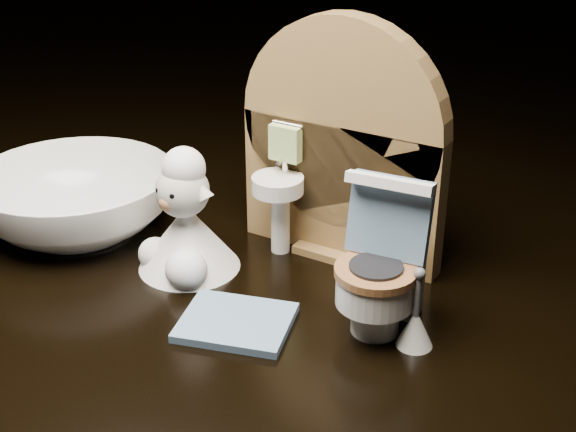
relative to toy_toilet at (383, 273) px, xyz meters
The scene contains 6 objects.
backdrop_panel 0.09m from the toy_toilet, 133.78° to the left, with size 0.13×0.05×0.15m.
toy_toilet is the anchor object (origin of this frame).
bath_mat 0.08m from the toy_toilet, 146.96° to the right, with size 0.06×0.05×0.00m, color slate.
toilet_brush 0.03m from the toy_toilet, 21.37° to the right, with size 0.02×0.02×0.05m.
plush_lamb 0.13m from the toy_toilet, behind, with size 0.06×0.06×0.08m.
ceramic_bowl 0.22m from the toy_toilet, behind, with size 0.13×0.13×0.04m, color white.
Camera 1 is at (0.20, -0.34, 0.25)m, focal length 50.00 mm.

